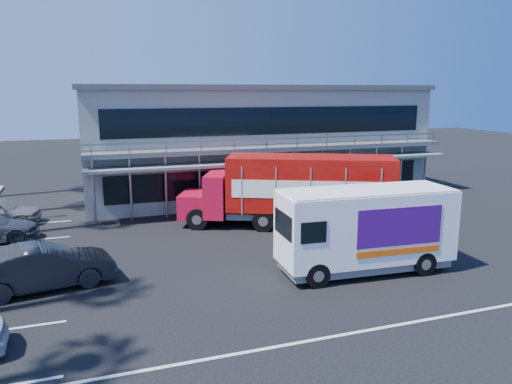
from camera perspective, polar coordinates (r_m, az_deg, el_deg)
name	(u,v)px	position (r m, az deg, el deg)	size (l,w,h in m)	color
ground	(295,264)	(20.67, 4.51, -8.20)	(120.00, 120.00, 0.00)	black
building	(249,139)	(34.64, -0.84, 6.05)	(22.40, 12.00, 7.30)	gray
red_truck	(295,188)	(25.74, 4.53, 0.43)	(10.98, 6.89, 3.68)	#B40E2A
white_van	(365,229)	(19.74, 12.39, -4.10)	(6.84, 2.69, 3.28)	white
parked_car_b	(44,267)	(19.44, -23.10, -7.92)	(1.70, 4.88, 1.61)	black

